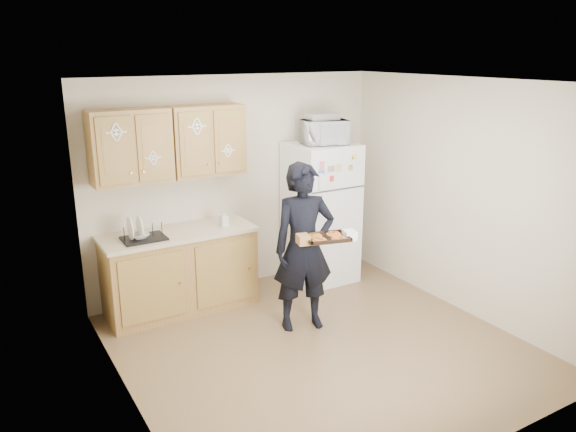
{
  "coord_description": "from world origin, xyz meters",
  "views": [
    {
      "loc": [
        -2.74,
        -4.01,
        2.76
      ],
      "look_at": [
        -0.1,
        0.45,
        1.22
      ],
      "focal_mm": 35.0,
      "sensor_mm": 36.0,
      "label": 1
    }
  ],
  "objects_px": {
    "refrigerator": "(321,213)",
    "person": "(304,248)",
    "microwave": "(324,132)",
    "baking_tray": "(327,238)",
    "dish_rack": "(143,231)"
  },
  "relations": [
    {
      "from": "refrigerator",
      "to": "baking_tray",
      "type": "bearing_deg",
      "value": -121.81
    },
    {
      "from": "refrigerator",
      "to": "person",
      "type": "height_order",
      "value": "person"
    },
    {
      "from": "person",
      "to": "dish_rack",
      "type": "relative_size",
      "value": 3.99
    },
    {
      "from": "refrigerator",
      "to": "baking_tray",
      "type": "distance_m",
      "value": 1.5
    },
    {
      "from": "refrigerator",
      "to": "microwave",
      "type": "xyz_separation_m",
      "value": [
        -0.0,
        -0.05,
        0.99
      ]
    },
    {
      "from": "dish_rack",
      "to": "baking_tray",
      "type": "bearing_deg",
      "value": -41.44
    },
    {
      "from": "baking_tray",
      "to": "microwave",
      "type": "bearing_deg",
      "value": 71.39
    },
    {
      "from": "refrigerator",
      "to": "person",
      "type": "xyz_separation_m",
      "value": [
        -0.86,
        -0.97,
        0.01
      ]
    },
    {
      "from": "microwave",
      "to": "dish_rack",
      "type": "height_order",
      "value": "microwave"
    },
    {
      "from": "refrigerator",
      "to": "person",
      "type": "relative_size",
      "value": 0.99
    },
    {
      "from": "person",
      "to": "microwave",
      "type": "bearing_deg",
      "value": 61.35
    },
    {
      "from": "refrigerator",
      "to": "microwave",
      "type": "relative_size",
      "value": 3.32
    },
    {
      "from": "person",
      "to": "dish_rack",
      "type": "bearing_deg",
      "value": 158.71
    },
    {
      "from": "person",
      "to": "dish_rack",
      "type": "height_order",
      "value": "person"
    },
    {
      "from": "person",
      "to": "baking_tray",
      "type": "xyz_separation_m",
      "value": [
        0.07,
        -0.29,
        0.17
      ]
    }
  ]
}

